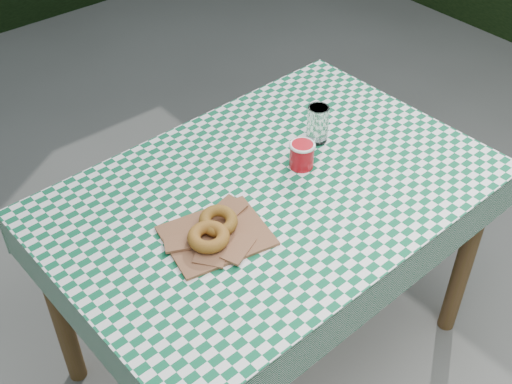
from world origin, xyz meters
TOP-DOWN VIEW (x-y plane):
  - ground at (0.00, 0.00)m, footprint 60.00×60.00m
  - table at (0.15, -0.12)m, footprint 1.28×0.87m
  - tablecloth at (0.15, -0.12)m, footprint 1.30×0.89m
  - paper_bag at (-0.08, -0.17)m, footprint 0.30×0.26m
  - bagel_front at (-0.12, -0.19)m, footprint 0.11×0.11m
  - bagel_back at (-0.06, -0.15)m, footprint 0.12×0.12m
  - coffee_mug at (0.29, -0.10)m, footprint 0.18×0.18m
  - drinking_glass at (0.42, -0.03)m, footprint 0.08×0.08m

SIDE VIEW (x-z plane):
  - ground at x=0.00m, z-range 0.00..0.00m
  - table at x=0.15m, z-range 0.00..0.75m
  - tablecloth at x=0.15m, z-range 0.75..0.76m
  - paper_bag at x=-0.08m, z-range 0.76..0.77m
  - bagel_back at x=-0.06m, z-range 0.77..0.80m
  - bagel_front at x=-0.12m, z-range 0.77..0.80m
  - coffee_mug at x=0.29m, z-range 0.76..0.84m
  - drinking_glass at x=0.42m, z-range 0.76..0.88m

